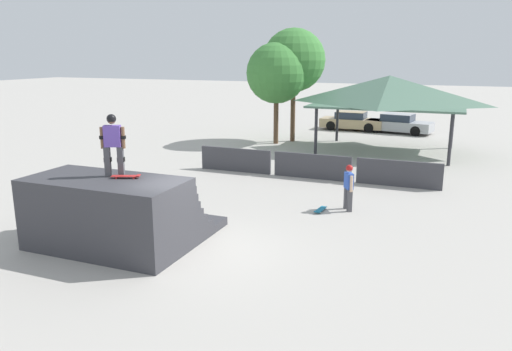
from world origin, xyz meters
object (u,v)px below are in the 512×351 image
(tree_beside_pavilion, at_px, (294,60))
(parked_car_tan, at_px, (352,121))
(bystander_walking, at_px, (349,184))
(skateboard_on_ground, at_px, (320,210))
(skater_on_deck, at_px, (113,141))
(skateboard_on_deck, at_px, (127,176))
(tree_far_back, at_px, (276,73))
(parked_car_silver, at_px, (399,124))

(tree_beside_pavilion, distance_m, parked_car_tan, 7.63)
(bystander_walking, xyz_separation_m, skateboard_on_ground, (-0.82, -0.48, -0.86))
(skater_on_deck, xyz_separation_m, bystander_walking, (5.21, 5.44, -1.98))
(skateboard_on_ground, xyz_separation_m, parked_car_tan, (-2.75, 18.83, 0.54))
(skateboard_on_deck, distance_m, tree_beside_pavilion, 18.20)
(skateboard_on_ground, distance_m, parked_car_tan, 19.04)
(tree_beside_pavilion, bearing_deg, skateboard_on_ground, -68.22)
(skateboard_on_ground, bearing_deg, parked_car_tan, -166.43)
(tree_far_back, bearing_deg, skateboard_on_ground, -63.71)
(bystander_walking, distance_m, parked_car_tan, 18.69)
(skater_on_deck, distance_m, parked_car_tan, 23.95)
(parked_car_silver, bearing_deg, parked_car_tan, -172.64)
(bystander_walking, height_order, tree_beside_pavilion, tree_beside_pavilion)
(skateboard_on_deck, distance_m, tree_far_back, 17.05)
(parked_car_tan, bearing_deg, tree_far_back, -111.61)
(parked_car_tan, bearing_deg, tree_beside_pavilion, -110.21)
(tree_beside_pavilion, bearing_deg, skater_on_deck, -87.55)
(skateboard_on_ground, distance_m, tree_beside_pavilion, 14.68)
(tree_far_back, bearing_deg, tree_beside_pavilion, 59.66)
(tree_beside_pavilion, bearing_deg, bystander_walking, -64.31)
(skater_on_deck, bearing_deg, parked_car_tan, 62.31)
(tree_beside_pavilion, height_order, tree_far_back, tree_beside_pavilion)
(skater_on_deck, relative_size, skateboard_on_ground, 2.11)
(skater_on_deck, relative_size, skateboard_on_deck, 2.15)
(parked_car_silver, bearing_deg, skater_on_deck, -91.55)
(skateboard_on_ground, xyz_separation_m, tree_far_back, (-5.82, 11.78, 4.01))
(skateboard_on_ground, height_order, tree_beside_pavilion, tree_beside_pavilion)
(bystander_walking, height_order, parked_car_silver, bystander_walking)
(skater_on_deck, xyz_separation_m, skateboard_on_ground, (4.39, 4.96, -2.84))
(bystander_walking, distance_m, tree_beside_pavilion, 14.31)
(bystander_walking, bearing_deg, skater_on_deck, 105.08)
(skateboard_on_deck, xyz_separation_m, tree_far_back, (-1.87, 16.82, 2.07))
(tree_beside_pavilion, height_order, parked_car_silver, tree_beside_pavilion)
(tree_beside_pavilion, bearing_deg, skateboard_on_deck, -86.16)
(skateboard_on_ground, bearing_deg, skateboard_on_deck, -32.82)
(parked_car_tan, bearing_deg, skater_on_deck, -92.04)
(skateboard_on_deck, relative_size, tree_beside_pavilion, 0.12)
(bystander_walking, bearing_deg, skateboard_on_deck, 108.04)
(skater_on_deck, xyz_separation_m, skateboard_on_deck, (0.44, -0.09, -0.90))
(skater_on_deck, bearing_deg, tree_beside_pavilion, 68.71)
(tree_beside_pavilion, distance_m, tree_far_back, 1.49)
(bystander_walking, bearing_deg, tree_far_back, -0.72)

